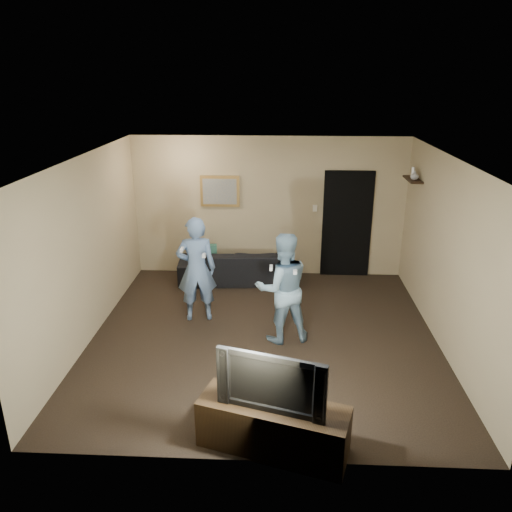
# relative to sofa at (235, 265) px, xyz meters

# --- Properties ---
(ground) EXTENTS (5.00, 5.00, 0.00)m
(ground) POSITION_rel_sofa_xyz_m (0.61, -2.09, -0.30)
(ground) COLOR black
(ground) RESTS_ON ground
(ceiling) EXTENTS (5.00, 5.00, 0.04)m
(ceiling) POSITION_rel_sofa_xyz_m (0.61, -2.09, 2.30)
(ceiling) COLOR silver
(ceiling) RESTS_ON wall_back
(wall_back) EXTENTS (5.00, 0.04, 2.60)m
(wall_back) POSITION_rel_sofa_xyz_m (0.61, 0.41, 1.00)
(wall_back) COLOR tan
(wall_back) RESTS_ON ground
(wall_front) EXTENTS (5.00, 0.04, 2.60)m
(wall_front) POSITION_rel_sofa_xyz_m (0.61, -4.59, 1.00)
(wall_front) COLOR tan
(wall_front) RESTS_ON ground
(wall_left) EXTENTS (0.04, 5.00, 2.60)m
(wall_left) POSITION_rel_sofa_xyz_m (-1.89, -2.09, 1.00)
(wall_left) COLOR tan
(wall_left) RESTS_ON ground
(wall_right) EXTENTS (0.04, 5.00, 2.60)m
(wall_right) POSITION_rel_sofa_xyz_m (3.11, -2.09, 1.00)
(wall_right) COLOR tan
(wall_right) RESTS_ON ground
(sofa) EXTENTS (2.09, 0.93, 0.59)m
(sofa) POSITION_rel_sofa_xyz_m (0.00, 0.00, 0.00)
(sofa) COLOR black
(sofa) RESTS_ON ground
(throw_pillow) EXTENTS (0.42, 0.18, 0.41)m
(throw_pillow) POSITION_rel_sofa_xyz_m (-0.53, 0.00, 0.18)
(throw_pillow) COLOR #1B5248
(throw_pillow) RESTS_ON sofa
(painting_frame) EXTENTS (0.72, 0.05, 0.57)m
(painting_frame) POSITION_rel_sofa_xyz_m (-0.29, 0.38, 1.30)
(painting_frame) COLOR olive
(painting_frame) RESTS_ON wall_back
(painting_canvas) EXTENTS (0.62, 0.01, 0.47)m
(painting_canvas) POSITION_rel_sofa_xyz_m (-0.29, 0.36, 1.30)
(painting_canvas) COLOR slate
(painting_canvas) RESTS_ON painting_frame
(doorway) EXTENTS (0.90, 0.06, 2.00)m
(doorway) POSITION_rel_sofa_xyz_m (2.06, 0.38, 0.70)
(doorway) COLOR black
(doorway) RESTS_ON ground
(light_switch) EXTENTS (0.08, 0.02, 0.12)m
(light_switch) POSITION_rel_sofa_xyz_m (1.46, 0.38, 1.00)
(light_switch) COLOR silver
(light_switch) RESTS_ON wall_back
(wall_shelf) EXTENTS (0.20, 0.60, 0.03)m
(wall_shelf) POSITION_rel_sofa_xyz_m (3.00, -0.29, 1.69)
(wall_shelf) COLOR black
(wall_shelf) RESTS_ON wall_right
(shelf_vase) EXTENTS (0.17, 0.17, 0.14)m
(shelf_vase) POSITION_rel_sofa_xyz_m (3.00, -0.38, 1.78)
(shelf_vase) COLOR #A0A0A4
(shelf_vase) RESTS_ON wall_shelf
(shelf_figurine) EXTENTS (0.06, 0.06, 0.18)m
(shelf_figurine) POSITION_rel_sofa_xyz_m (3.00, -0.25, 1.80)
(shelf_figurine) COLOR silver
(shelf_figurine) RESTS_ON wall_shelf
(tv_console) EXTENTS (1.60, 0.90, 0.54)m
(tv_console) POSITION_rel_sofa_xyz_m (0.79, -4.39, -0.05)
(tv_console) COLOR black
(tv_console) RESTS_ON ground
(television) EXTENTS (1.09, 0.45, 0.63)m
(television) POSITION_rel_sofa_xyz_m (0.79, -4.39, 0.54)
(television) COLOR black
(television) RESTS_ON tv_console
(wii_player_left) EXTENTS (0.66, 0.54, 1.66)m
(wii_player_left) POSITION_rel_sofa_xyz_m (-0.44, -1.55, 0.53)
(wii_player_left) COLOR #6583AF
(wii_player_left) RESTS_ON ground
(wii_player_right) EXTENTS (0.91, 0.79, 1.61)m
(wii_player_right) POSITION_rel_sofa_xyz_m (0.87, -2.14, 0.51)
(wii_player_right) COLOR #7B9DB3
(wii_player_right) RESTS_ON ground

